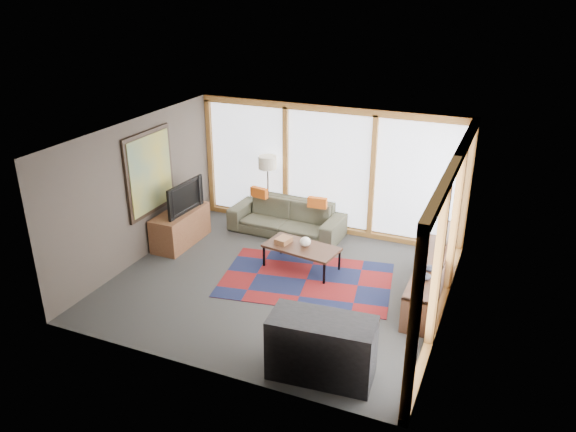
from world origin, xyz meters
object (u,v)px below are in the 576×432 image
at_px(floor_lamp, 268,191).
at_px(television, 181,197).
at_px(tv_console, 181,227).
at_px(coffee_table, 301,257).
at_px(bookshelf, 429,281).
at_px(sofa, 287,218).
at_px(bar_counter, 322,348).

bearing_deg(floor_lamp, television, -128.15).
bearing_deg(floor_lamp, tv_console, -128.62).
xyz_separation_m(floor_lamp, coffee_table, (1.38, -1.56, -0.54)).
distance_m(coffee_table, tv_console, 2.58).
bearing_deg(television, bookshelf, -88.69).
xyz_separation_m(floor_lamp, tv_console, (-1.20, -1.50, -0.42)).
bearing_deg(sofa, television, -142.03).
bearing_deg(coffee_table, floor_lamp, 131.51).
relative_size(bookshelf, television, 2.23).
relative_size(floor_lamp, tv_console, 1.13).
bearing_deg(floor_lamp, bookshelf, -24.45).
xyz_separation_m(bookshelf, tv_console, (-4.85, 0.16, 0.04)).
relative_size(sofa, tv_console, 1.73).
xyz_separation_m(floor_lamp, television, (-1.15, -1.47, 0.22)).
bearing_deg(bar_counter, floor_lamp, 117.80).
bearing_deg(tv_console, floor_lamp, 51.38).
bearing_deg(tv_console, bookshelf, -1.91).
bearing_deg(coffee_table, sofa, 123.18).
bearing_deg(television, sofa, -50.91).
height_order(sofa, coffee_table, sofa).
bearing_deg(bookshelf, television, 177.68).
height_order(bookshelf, television, television).
relative_size(coffee_table, tv_console, 0.98).
height_order(bookshelf, bar_counter, bar_counter).
bearing_deg(coffee_table, bookshelf, -2.63).
height_order(floor_lamp, coffee_table, floor_lamp).
xyz_separation_m(bookshelf, television, (-4.81, 0.19, 0.68)).
distance_m(sofa, floor_lamp, 0.73).
bearing_deg(bar_counter, tv_console, 140.32).
xyz_separation_m(sofa, bookshelf, (3.12, -1.40, -0.04)).
distance_m(bookshelf, tv_console, 4.85).
relative_size(tv_console, television, 1.26).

